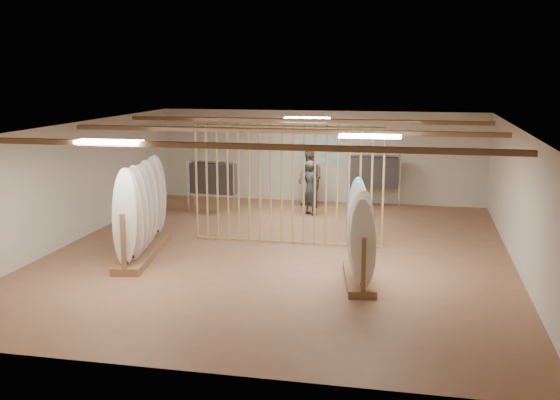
% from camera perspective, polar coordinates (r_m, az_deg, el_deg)
% --- Properties ---
extents(floor, '(12.00, 12.00, 0.00)m').
position_cam_1_polar(floor, '(14.65, 0.00, -4.61)').
color(floor, '#976549').
rests_on(floor, ground).
extents(ceiling, '(12.00, 12.00, 0.00)m').
position_cam_1_polar(ceiling, '(14.15, 0.00, 6.37)').
color(ceiling, gray).
rests_on(ceiling, ground).
extents(wall_back, '(12.00, 0.00, 12.00)m').
position_cam_1_polar(wall_back, '(20.18, 3.52, 3.80)').
color(wall_back, beige).
rests_on(wall_back, ground).
extents(wall_front, '(12.00, 0.00, 12.00)m').
position_cam_1_polar(wall_front, '(8.72, -8.19, -6.23)').
color(wall_front, beige).
rests_on(wall_front, ground).
extents(wall_left, '(0.00, 12.00, 12.00)m').
position_cam_1_polar(wall_left, '(16.11, -17.69, 1.41)').
color(wall_left, beige).
rests_on(wall_left, ground).
extents(wall_right, '(0.00, 12.00, 12.00)m').
position_cam_1_polar(wall_right, '(14.20, 20.16, -0.02)').
color(wall_right, beige).
rests_on(wall_right, ground).
extents(ceiling_slats, '(9.50, 6.12, 0.10)m').
position_cam_1_polar(ceiling_slats, '(14.16, 0.00, 6.05)').
color(ceiling_slats, brown).
rests_on(ceiling_slats, ground).
extents(light_panels, '(1.20, 0.35, 0.06)m').
position_cam_1_polar(light_panels, '(14.15, 0.00, 6.13)').
color(light_panels, white).
rests_on(light_panels, ground).
extents(bamboo_partition, '(4.45, 0.05, 2.78)m').
position_cam_1_polar(bamboo_partition, '(15.11, 0.62, 1.32)').
color(bamboo_partition, tan).
rests_on(bamboo_partition, ground).
extents(poster, '(1.40, 0.03, 0.90)m').
position_cam_1_polar(poster, '(20.13, 3.51, 4.36)').
color(poster, '#38A2C6').
rests_on(poster, ground).
extents(rack_left, '(1.05, 3.07, 2.11)m').
position_cam_1_polar(rack_left, '(14.54, -11.90, -2.03)').
color(rack_left, brown).
rests_on(rack_left, floor).
extents(rack_right, '(0.82, 2.02, 1.87)m').
position_cam_1_polar(rack_right, '(12.57, 6.93, -4.37)').
color(rack_right, brown).
rests_on(rack_right, floor).
extents(clothing_rack_a, '(1.41, 0.49, 1.52)m').
position_cam_1_polar(clothing_rack_a, '(18.66, -5.82, 1.88)').
color(clothing_rack_a, silver).
rests_on(clothing_rack_a, floor).
extents(clothing_rack_b, '(1.50, 0.49, 1.61)m').
position_cam_1_polar(clothing_rack_b, '(19.46, 8.18, 2.39)').
color(clothing_rack_b, silver).
rests_on(clothing_rack_b, floor).
extents(shopper_a, '(0.76, 0.74, 1.75)m').
position_cam_1_polar(shopper_a, '(18.31, 2.70, 1.39)').
color(shopper_a, '#2B2B34').
rests_on(shopper_a, floor).
extents(shopper_b, '(1.18, 1.17, 1.94)m').
position_cam_1_polar(shopper_b, '(19.23, 2.66, 2.15)').
color(shopper_b, '#38332B').
rests_on(shopper_b, floor).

